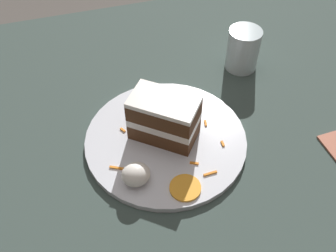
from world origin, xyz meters
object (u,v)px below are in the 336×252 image
at_px(drinking_glass, 243,52).
at_px(cream_dollop, 136,174).
at_px(plate, 168,139).
at_px(orange_garnish, 186,187).
at_px(cake_slice, 166,117).

bearing_deg(drinking_glass, cream_dollop, -140.94).
xyz_separation_m(plate, cream_dollop, (-0.08, -0.08, 0.03)).
xyz_separation_m(plate, orange_garnish, (-0.00, -0.12, 0.01)).
distance_m(plate, cream_dollop, 0.12).
bearing_deg(cake_slice, cream_dollop, 176.71).
xyz_separation_m(cake_slice, orange_garnish, (-0.00, -0.13, -0.04)).
height_order(cake_slice, cream_dollop, cake_slice).
bearing_deg(orange_garnish, cream_dollop, 153.53).
bearing_deg(drinking_glass, orange_garnish, -128.34).
bearing_deg(cake_slice, orange_garnish, -142.16).
bearing_deg(drinking_glass, cake_slice, -145.04).
height_order(orange_garnish, drinking_glass, drinking_glass).
xyz_separation_m(cake_slice, drinking_glass, (0.22, 0.16, -0.02)).
distance_m(cream_dollop, orange_garnish, 0.09).
relative_size(plate, cream_dollop, 6.19).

